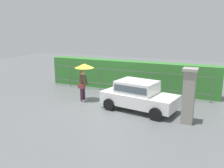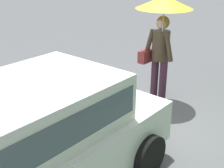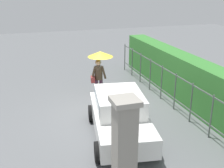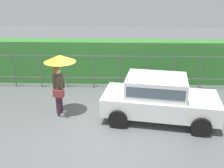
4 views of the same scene
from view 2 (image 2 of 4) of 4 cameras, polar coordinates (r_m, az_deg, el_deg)
ground_plane at (r=5.41m, az=-0.72°, el=-7.77°), size 40.00×40.00×0.00m
car at (r=3.69m, az=-14.86°, el=-9.88°), size 3.93×2.34×1.48m
pedestrian at (r=5.86m, az=9.39°, el=11.23°), size 1.05×1.05×2.11m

